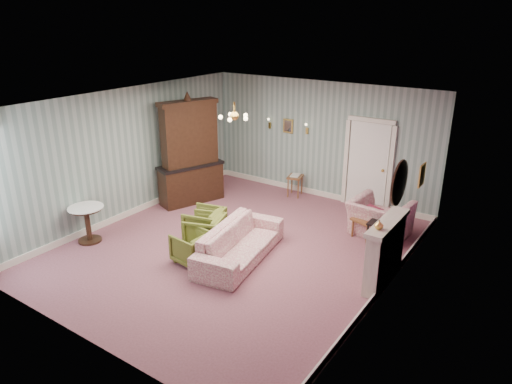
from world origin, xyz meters
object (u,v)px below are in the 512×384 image
Objects in this scene: fireplace at (385,252)px; olive_chair_b at (205,229)px; olive_chair_a at (193,246)px; side_table_black at (377,235)px; olive_chair_c at (205,223)px; dresser at (190,150)px; coffee_table at (371,226)px; wingback_chair at (380,212)px; sofa_chintz at (240,237)px; pedestal_table at (88,224)px.

olive_chair_b is at bearing -168.35° from fireplace.
olive_chair_a is 3.63m from side_table_black.
fireplace reaches higher than olive_chair_c.
olive_chair_b is 3.42m from side_table_black.
fireplace is (3.63, 0.46, 0.22)m from olive_chair_c.
olive_chair_a is 3.22m from dresser.
olive_chair_c is at bearing -142.85° from coffee_table.
olive_chair_c is 3.66m from wingback_chair.
side_table_black is (2.85, 1.89, -0.10)m from olive_chair_b.
wingback_chair is (2.46, 3.08, 0.18)m from olive_chair_a.
olive_chair_a is 0.91× the size of olive_chair_b.
sofa_chintz is 2.91m from coffee_table.
fireplace is at bearing 119.06° from olive_chair_a.
sofa_chintz is 2.75m from side_table_black.
wingback_chair is 0.44× the size of dresser.
coffee_table is (-0.85, 1.64, -0.36)m from fireplace.
fireplace reaches higher than olive_chair_a.
sofa_chintz reaches higher than side_table_black.
olive_chair_a is at bearing 13.40° from pedestal_table.
sofa_chintz reaches higher than olive_chair_a.
dresser is at bearing -177.15° from side_table_black.
olive_chair_c is 3.66m from fireplace.
olive_chair_b and olive_chair_c have the same top height.
coffee_table is at bearing 113.57° from olive_chair_b.
wingback_chair reaches higher than pedestal_table.
sofa_chintz reaches higher than coffee_table.
dresser is (-2.69, 1.68, 0.89)m from sofa_chintz.
fireplace reaches higher than wingback_chair.
olive_chair_a reaches higher than side_table_black.
side_table_black is at bearing -57.66° from coffee_table.
olive_chair_a is 0.91× the size of olive_chair_c.
sofa_chintz is 0.85× the size of dresser.
sofa_chintz is 3.08m from wingback_chair.
fireplace is at bearing 10.18° from dresser.
fireplace is (5.23, -0.95, -0.75)m from dresser.
olive_chair_b is at bearing 29.22° from pedestal_table.
olive_chair_c is at bearing 66.80° from sofa_chintz.
wingback_chair is (1.81, 2.48, 0.06)m from sofa_chintz.
olive_chair_b is at bearing -153.23° from olive_chair_a.
wingback_chair is 2.19× the size of side_table_black.
sofa_chintz is 1.63× the size of fireplace.
pedestal_table is (-4.79, -3.64, -0.13)m from wingback_chair.
olive_chair_a is 0.89m from sofa_chintz.
olive_chair_a is at bearing 13.81° from olive_chair_c.
olive_chair_c is 0.85× the size of coffee_table.
dresser reaches higher than fireplace.
olive_chair_b is 3.47m from coffee_table.
olive_chair_c is at bearing -146.39° from olive_chair_a.
olive_chair_c is 0.27× the size of dresser.
coffee_table is at bearing 122.34° from side_table_black.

